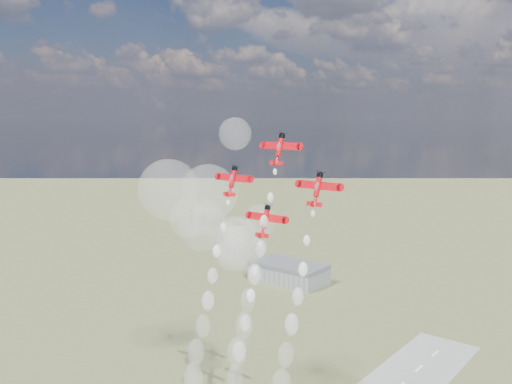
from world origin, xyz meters
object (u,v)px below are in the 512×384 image
object	(u,v)px
plane_slot	(265,220)
plane_right	(317,188)
plane_lead	(279,149)
hangar	(289,272)
plane_left	(232,180)

from	to	relation	value
plane_slot	plane_right	bearing A→B (deg)	12.52
plane_lead	plane_right	xyz separation A→B (m)	(15.02, -3.34, -9.97)
hangar	plane_left	bearing A→B (deg)	-60.09
plane_left	plane_right	world-z (taller)	same
plane_slot	plane_left	bearing A→B (deg)	167.48
plane_slot	hangar	bearing A→B (deg)	123.03
plane_right	plane_slot	size ratio (longest dim) A/B	1.00
plane_left	plane_slot	xyz separation A→B (m)	(15.02, -3.34, -9.97)
plane_left	plane_right	size ratio (longest dim) A/B	1.00
plane_left	plane_slot	world-z (taller)	plane_left
plane_lead	plane_right	world-z (taller)	plane_lead
hangar	plane_slot	size ratio (longest dim) A/B	3.79
hangar	plane_right	world-z (taller)	plane_right
plane_lead	plane_left	distance (m)	18.34
plane_right	plane_slot	world-z (taller)	plane_right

